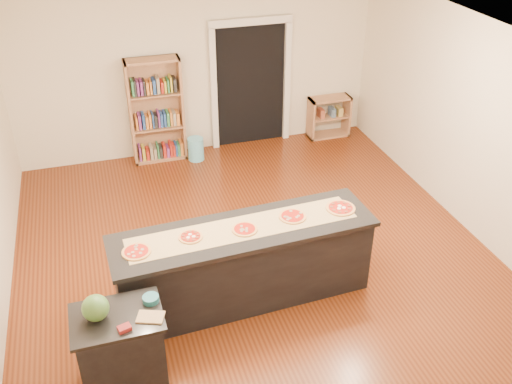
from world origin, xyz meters
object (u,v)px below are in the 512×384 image
object	(u,v)px
kitchen_island	(244,264)
bookshelf	(156,111)
low_shelf	(329,117)
side_counter	(122,348)
waste_bin	(196,149)
watermelon	(95,308)

from	to	relation	value
kitchen_island	bookshelf	bearing A→B (deg)	93.39
low_shelf	kitchen_island	bearing A→B (deg)	-125.33
side_counter	waste_bin	bearing A→B (deg)	68.97
watermelon	kitchen_island	bearing A→B (deg)	25.92
low_shelf	watermelon	bearing A→B (deg)	-133.36
kitchen_island	watermelon	xyz separation A→B (m)	(-1.63, -0.79, 0.48)
side_counter	low_shelf	bearing A→B (deg)	47.37
bookshelf	waste_bin	size ratio (longest dim) A/B	4.48
low_shelf	waste_bin	bearing A→B (deg)	-175.25
side_counter	low_shelf	distance (m)	6.16
waste_bin	watermelon	world-z (taller)	watermelon
waste_bin	kitchen_island	bearing A→B (deg)	-92.63
bookshelf	low_shelf	size ratio (longest dim) A/B	2.34
waste_bin	watermelon	xyz separation A→B (m)	(-1.80, -4.34, 0.77)
bookshelf	waste_bin	distance (m)	0.91
side_counter	watermelon	xyz separation A→B (m)	(-0.17, 0.02, 0.54)
kitchen_island	waste_bin	world-z (taller)	kitchen_island
side_counter	bookshelf	bearing A→B (deg)	76.44
bookshelf	waste_bin	world-z (taller)	bookshelf
bookshelf	low_shelf	xyz separation A→B (m)	(3.07, -0.00, -0.50)
bookshelf	waste_bin	bearing A→B (deg)	-20.33
low_shelf	waste_bin	size ratio (longest dim) A/B	1.91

